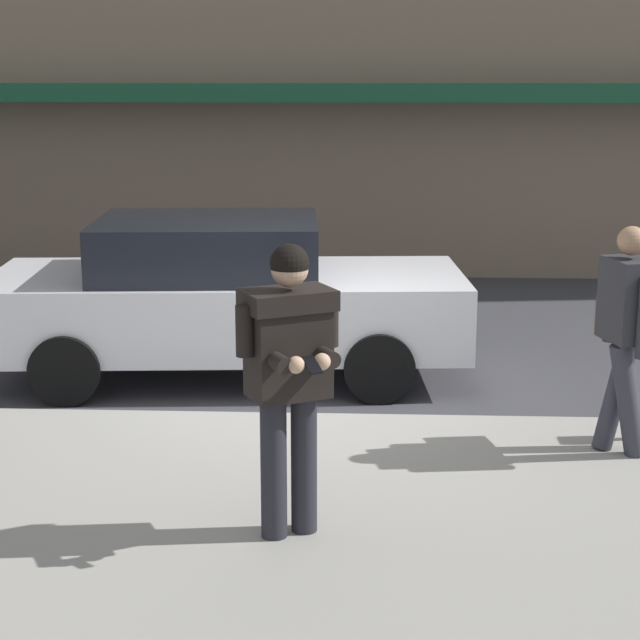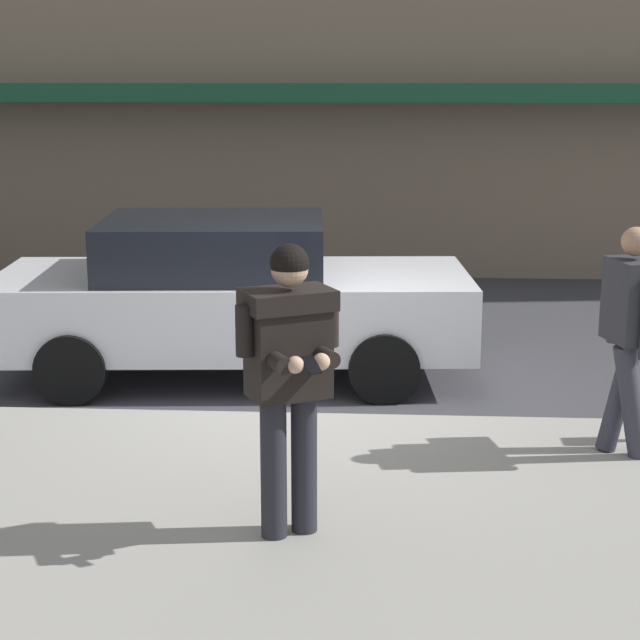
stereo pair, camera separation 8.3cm
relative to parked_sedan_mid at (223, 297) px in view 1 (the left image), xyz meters
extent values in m
plane|color=#3D3D42|center=(0.98, -1.33, -0.79)|extent=(80.00, 80.00, 0.00)
cube|color=#99968E|center=(1.98, -4.18, -0.72)|extent=(32.00, 5.30, 0.14)
cube|color=silver|center=(1.98, -1.28, -0.79)|extent=(28.00, 0.12, 0.01)
cube|color=#195133|center=(1.98, 4.82, 1.81)|extent=(26.60, 0.70, 0.24)
cube|color=silver|center=(0.04, 0.00, -0.12)|extent=(4.62, 2.14, 0.70)
cube|color=black|center=(-0.14, -0.01, 0.49)|extent=(2.18, 1.78, 0.52)
cylinder|color=black|center=(1.37, 0.96, -0.47)|extent=(0.65, 0.27, 0.64)
cylinder|color=black|center=(1.49, -0.75, -0.47)|extent=(0.65, 0.27, 0.64)
cylinder|color=black|center=(-1.41, 0.75, -0.47)|extent=(0.65, 0.27, 0.64)
cylinder|color=black|center=(-1.29, -0.95, -0.47)|extent=(0.65, 0.27, 0.64)
cylinder|color=#23232B|center=(1.01, -3.84, -0.21)|extent=(0.16, 0.16, 0.88)
cylinder|color=#23232B|center=(0.84, -3.93, -0.21)|extent=(0.16, 0.16, 0.88)
cube|color=black|center=(0.92, -3.88, 0.55)|extent=(0.55, 0.48, 0.64)
cube|color=black|center=(0.92, -3.88, 0.82)|extent=(0.62, 0.54, 0.12)
cylinder|color=black|center=(1.16, -3.76, 0.66)|extent=(0.11, 0.11, 0.30)
cylinder|color=black|center=(1.13, -3.95, 0.51)|extent=(0.23, 0.31, 0.10)
sphere|color=tan|center=(1.14, -4.11, 0.51)|extent=(0.10, 0.10, 0.10)
cylinder|color=black|center=(0.68, -4.01, 0.66)|extent=(0.11, 0.11, 0.30)
cylinder|color=black|center=(0.87, -4.09, 0.51)|extent=(0.23, 0.31, 0.10)
sphere|color=tan|center=(0.99, -4.19, 0.51)|extent=(0.10, 0.10, 0.10)
cube|color=black|center=(1.08, -4.18, 0.51)|extent=(0.13, 0.16, 0.07)
sphere|color=tan|center=(0.94, -3.91, 1.01)|extent=(0.22, 0.22, 0.22)
sphere|color=black|center=(0.94, -3.91, 1.04)|extent=(0.23, 0.23, 0.23)
cylinder|color=#33333D|center=(3.29, -2.43, -0.22)|extent=(0.35, 0.23, 0.87)
cylinder|color=#33333D|center=(3.24, -2.26, -0.22)|extent=(0.35, 0.23, 0.87)
cube|color=#2D2D33|center=(3.26, -2.34, 0.51)|extent=(0.38, 0.48, 0.60)
cylinder|color=#2D2D33|center=(3.20, -2.10, 0.43)|extent=(0.10, 0.10, 0.58)
sphere|color=tan|center=(3.26, -2.34, 0.94)|extent=(0.21, 0.21, 0.21)
cube|color=brown|center=(3.21, -2.05, 0.31)|extent=(0.18, 0.26, 0.32)
camera|label=1|loc=(1.40, -9.96, 2.14)|focal=60.00mm
camera|label=2|loc=(1.48, -9.96, 2.14)|focal=60.00mm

